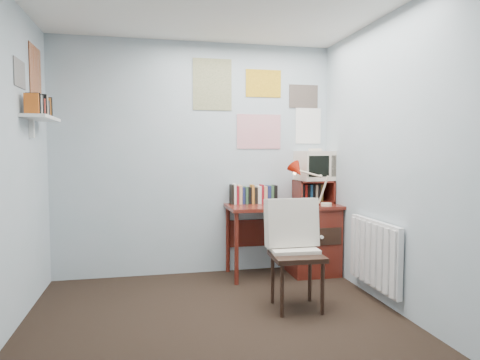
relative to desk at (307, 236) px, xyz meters
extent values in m
plane|color=black|center=(-1.17, -1.48, -0.41)|extent=(3.50, 3.50, 0.00)
cube|color=#AEB9C7|center=(-1.17, 0.27, 0.84)|extent=(3.00, 0.02, 2.50)
cube|color=#AEB9C7|center=(0.33, -1.48, 0.84)|extent=(0.02, 3.50, 2.50)
cube|color=#5E1E15|center=(-0.27, 0.00, 0.34)|extent=(1.20, 0.55, 0.03)
cube|color=#5E1E15|center=(0.06, 0.00, -0.04)|extent=(0.50, 0.50, 0.72)
cylinder|color=#5E1E15|center=(-0.83, -0.24, -0.04)|extent=(0.04, 0.04, 0.72)
cylinder|color=#5E1E15|center=(-0.83, 0.23, -0.04)|extent=(0.04, 0.04, 0.72)
cube|color=#5E1E15|center=(-0.52, 0.25, 0.01)|extent=(0.64, 0.02, 0.30)
cube|color=black|center=(-0.47, -0.98, 0.05)|extent=(0.48, 0.46, 0.90)
cube|color=#B61F0C|center=(0.15, -0.18, 0.56)|extent=(0.31, 0.27, 0.41)
cube|color=#5E1E15|center=(0.12, 0.11, 0.48)|extent=(0.40, 0.30, 0.25)
cube|color=beige|center=(0.14, 0.13, 0.78)|extent=(0.41, 0.38, 0.35)
cube|color=#5E1E15|center=(-0.51, 0.18, 0.46)|extent=(0.60, 0.14, 0.22)
cube|color=white|center=(0.29, -0.93, 0.01)|extent=(0.09, 0.80, 0.60)
cube|color=white|center=(-2.57, -0.38, 1.21)|extent=(0.20, 0.62, 0.24)
cube|color=white|center=(-0.47, 0.26, 1.44)|extent=(1.20, 0.01, 0.90)
cube|color=white|center=(-2.67, -0.38, 1.59)|extent=(0.01, 0.70, 0.60)
camera|label=1|loc=(-1.69, -4.35, 0.94)|focal=32.00mm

